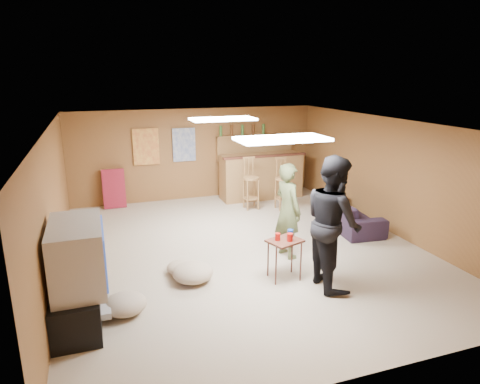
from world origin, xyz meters
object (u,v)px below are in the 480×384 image
object	(u,v)px
tv_body	(77,255)
person_olive	(288,211)
sofa	(347,212)
tray_table	(284,259)
person_black	(333,222)
bar_counter	(261,176)

from	to	relation	value
tv_body	person_olive	world-z (taller)	person_olive
sofa	tray_table	size ratio (longest dim) A/B	3.11
person_olive	person_black	size ratio (longest dim) A/B	0.83
person_olive	sofa	bearing A→B (deg)	-72.20
person_black	sofa	size ratio (longest dim) A/B	1.00
tv_body	bar_counter	bearing A→B (deg)	47.00
person_olive	sofa	distance (m)	2.12
tv_body	person_olive	bearing A→B (deg)	17.38
tv_body	sofa	world-z (taller)	tv_body
person_black	bar_counter	bearing A→B (deg)	-4.33
bar_counter	person_olive	world-z (taller)	person_olive
person_black	tray_table	xyz separation A→B (m)	(-0.57, 0.37, -0.65)
tray_table	person_black	bearing A→B (deg)	-33.23
tv_body	bar_counter	xyz separation A→B (m)	(4.15, 4.45, -0.35)
person_olive	person_black	distance (m)	1.16
tv_body	tray_table	world-z (taller)	tv_body
person_black	tray_table	distance (m)	0.94
person_black	tv_body	bearing A→B (deg)	92.73
sofa	tray_table	world-z (taller)	tray_table
tray_table	sofa	bearing A→B (deg)	38.56
tray_table	bar_counter	bearing A→B (deg)	72.84
person_black	tray_table	bearing A→B (deg)	61.47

